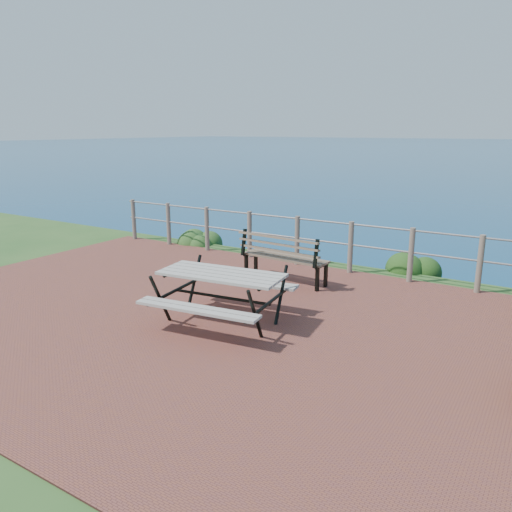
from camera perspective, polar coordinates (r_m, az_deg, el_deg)
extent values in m
cube|color=brown|center=(7.63, -7.06, -6.71)|extent=(10.00, 7.00, 0.12)
cylinder|color=#6B5B4C|center=(12.90, -13.79, 4.09)|extent=(0.10, 0.10, 1.00)
cylinder|color=#6B5B4C|center=(12.12, -9.96, 3.64)|extent=(0.10, 0.10, 1.00)
cylinder|color=#6B5B4C|center=(11.39, -5.62, 3.12)|extent=(0.10, 0.10, 1.00)
cylinder|color=#6B5B4C|center=(10.74, -0.74, 2.50)|extent=(0.10, 0.10, 1.00)
cylinder|color=#6B5B4C|center=(10.18, 4.73, 1.79)|extent=(0.10, 0.10, 1.00)
cylinder|color=#6B5B4C|center=(9.73, 10.76, 0.99)|extent=(0.10, 0.10, 1.00)
cylinder|color=#6B5B4C|center=(9.39, 17.29, 0.10)|extent=(0.10, 0.10, 1.00)
cylinder|color=#6B5B4C|center=(9.19, 24.21, -0.84)|extent=(0.10, 0.10, 1.00)
cylinder|color=slate|center=(10.10, 4.78, 4.28)|extent=(9.40, 0.04, 0.04)
cylinder|color=slate|center=(10.17, 4.73, 2.06)|extent=(9.40, 0.04, 0.04)
cube|color=#9B978B|center=(7.04, -3.99, -2.07)|extent=(1.83, 0.94, 0.04)
cube|color=#9B978B|center=(7.13, -3.95, -4.33)|extent=(1.77, 0.47, 0.04)
cube|color=#9B978B|center=(7.13, -3.95, -4.33)|extent=(1.77, 0.47, 0.04)
cylinder|color=black|center=(7.14, -3.94, -4.70)|extent=(1.51, 0.23, 0.04)
cube|color=brown|center=(9.02, 3.32, -0.16)|extent=(1.66, 0.52, 0.04)
cube|color=brown|center=(8.95, 3.34, 1.62)|extent=(1.64, 0.23, 0.37)
cube|color=black|center=(9.08, 3.30, -1.53)|extent=(0.06, 0.06, 0.45)
cube|color=black|center=(9.08, 3.30, -1.53)|extent=(0.06, 0.06, 0.45)
cube|color=black|center=(9.08, 3.30, -1.53)|extent=(0.06, 0.06, 0.45)
cube|color=black|center=(9.08, 3.30, -1.53)|extent=(0.06, 0.06, 0.45)
ellipsoid|color=#255620|center=(12.40, -6.04, 1.57)|extent=(0.86, 0.86, 0.64)
ellipsoid|color=#224716|center=(10.31, 17.32, -1.66)|extent=(0.79, 0.79, 0.54)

